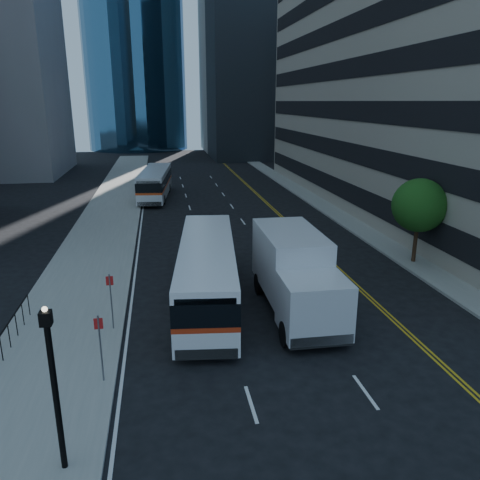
# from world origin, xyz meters

# --- Properties ---
(ground) EXTENTS (160.00, 160.00, 0.00)m
(ground) POSITION_xyz_m (0.00, 0.00, 0.00)
(ground) COLOR black
(ground) RESTS_ON ground
(sidewalk_west) EXTENTS (5.00, 90.00, 0.15)m
(sidewalk_west) POSITION_xyz_m (-10.50, 25.00, 0.07)
(sidewalk_west) COLOR gray
(sidewalk_west) RESTS_ON ground
(sidewalk_east) EXTENTS (2.00, 90.00, 0.15)m
(sidewalk_east) POSITION_xyz_m (9.00, 25.00, 0.07)
(sidewalk_east) COLOR gray
(sidewalk_east) RESTS_ON ground
(street_tree) EXTENTS (3.20, 3.20, 5.10)m
(street_tree) POSITION_xyz_m (9.00, 8.00, 3.64)
(street_tree) COLOR #332114
(street_tree) RESTS_ON sidewalk_east
(lamp_post) EXTENTS (0.28, 0.28, 4.56)m
(lamp_post) POSITION_xyz_m (-9.00, -6.00, 2.72)
(lamp_post) COLOR black
(lamp_post) RESTS_ON sidewalk_west
(bus_front) EXTENTS (3.86, 12.00, 3.04)m
(bus_front) POSITION_xyz_m (-4.06, 4.30, 1.66)
(bus_front) COLOR white
(bus_front) RESTS_ON ground
(bus_rear) EXTENTS (3.60, 11.38, 2.88)m
(bus_rear) POSITION_xyz_m (-6.60, 31.44, 1.57)
(bus_rear) COLOR silver
(bus_rear) RESTS_ON ground
(box_truck) EXTENTS (2.81, 7.78, 3.71)m
(box_truck) POSITION_xyz_m (-0.15, 2.52, 1.95)
(box_truck) COLOR silver
(box_truck) RESTS_ON ground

